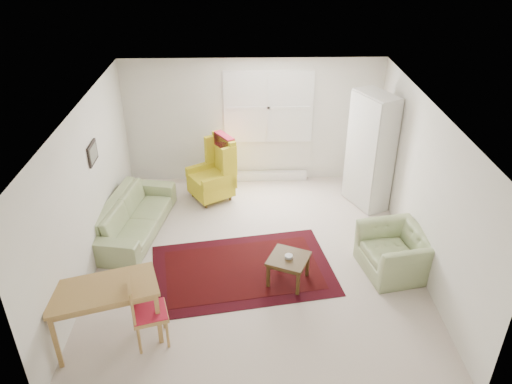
{
  "coord_description": "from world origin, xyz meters",
  "views": [
    {
      "loc": [
        -0.16,
        -6.43,
        4.86
      ],
      "look_at": [
        0.0,
        0.3,
        1.05
      ],
      "focal_mm": 35.0,
      "sensor_mm": 36.0,
      "label": 1
    }
  ],
  "objects_px": {
    "sofa": "(133,210)",
    "cabinet": "(371,151)",
    "stool": "(218,186)",
    "desk_chair": "(149,312)",
    "desk": "(107,314)",
    "coffee_table": "(288,269)",
    "wingback_chair": "(210,169)",
    "armchair": "(396,248)"
  },
  "relations": [
    {
      "from": "stool",
      "to": "desk_chair",
      "type": "bearing_deg",
      "value": -100.65
    },
    {
      "from": "cabinet",
      "to": "desk",
      "type": "bearing_deg",
      "value": -164.85
    },
    {
      "from": "sofa",
      "to": "cabinet",
      "type": "relative_size",
      "value": 1.0
    },
    {
      "from": "sofa",
      "to": "desk_chair",
      "type": "height_order",
      "value": "desk_chair"
    },
    {
      "from": "cabinet",
      "to": "desk_chair",
      "type": "height_order",
      "value": "cabinet"
    },
    {
      "from": "desk",
      "to": "desk_chair",
      "type": "height_order",
      "value": "desk_chair"
    },
    {
      "from": "coffee_table",
      "to": "desk",
      "type": "height_order",
      "value": "desk"
    },
    {
      "from": "stool",
      "to": "desk_chair",
      "type": "distance_m",
      "value": 3.77
    },
    {
      "from": "sofa",
      "to": "armchair",
      "type": "height_order",
      "value": "sofa"
    },
    {
      "from": "coffee_table",
      "to": "sofa",
      "type": "bearing_deg",
      "value": 151.04
    },
    {
      "from": "desk",
      "to": "desk_chair",
      "type": "distance_m",
      "value": 0.56
    },
    {
      "from": "armchair",
      "to": "wingback_chair",
      "type": "height_order",
      "value": "wingback_chair"
    },
    {
      "from": "cabinet",
      "to": "armchair",
      "type": "bearing_deg",
      "value": -114.6
    },
    {
      "from": "wingback_chair",
      "to": "coffee_table",
      "type": "relative_size",
      "value": 2.29
    },
    {
      "from": "sofa",
      "to": "wingback_chair",
      "type": "bearing_deg",
      "value": -38.33
    },
    {
      "from": "wingback_chair",
      "to": "stool",
      "type": "relative_size",
      "value": 2.73
    },
    {
      "from": "armchair",
      "to": "stool",
      "type": "xyz_separation_m",
      "value": [
        -2.79,
        2.33,
        -0.18
      ]
    },
    {
      "from": "sofa",
      "to": "coffee_table",
      "type": "xyz_separation_m",
      "value": [
        2.53,
        -1.4,
        -0.21
      ]
    },
    {
      "from": "sofa",
      "to": "armchair",
      "type": "bearing_deg",
      "value": -95.77
    },
    {
      "from": "coffee_table",
      "to": "armchair",
      "type": "bearing_deg",
      "value": 8.04
    },
    {
      "from": "cabinet",
      "to": "stool",
      "type": "bearing_deg",
      "value": 149.45
    },
    {
      "from": "coffee_table",
      "to": "cabinet",
      "type": "distance_m",
      "value": 2.93
    },
    {
      "from": "armchair",
      "to": "coffee_table",
      "type": "height_order",
      "value": "armchair"
    },
    {
      "from": "wingback_chair",
      "to": "desk_chair",
      "type": "xyz_separation_m",
      "value": [
        -0.56,
        -3.65,
        -0.13
      ]
    },
    {
      "from": "armchair",
      "to": "desk",
      "type": "xyz_separation_m",
      "value": [
        -4.04,
        -1.32,
        0.01
      ]
    },
    {
      "from": "desk",
      "to": "sofa",
      "type": "bearing_deg",
      "value": 93.14
    },
    {
      "from": "coffee_table",
      "to": "stool",
      "type": "height_order",
      "value": "stool"
    },
    {
      "from": "sofa",
      "to": "cabinet",
      "type": "height_order",
      "value": "cabinet"
    },
    {
      "from": "sofa",
      "to": "stool",
      "type": "height_order",
      "value": "sofa"
    },
    {
      "from": "coffee_table",
      "to": "wingback_chair",
      "type": "bearing_deg",
      "value": 116.89
    },
    {
      "from": "wingback_chair",
      "to": "coffee_table",
      "type": "bearing_deg",
      "value": -5.26
    },
    {
      "from": "sofa",
      "to": "armchair",
      "type": "relative_size",
      "value": 2.07
    },
    {
      "from": "armchair",
      "to": "desk",
      "type": "distance_m",
      "value": 4.25
    },
    {
      "from": "sofa",
      "to": "desk",
      "type": "distance_m",
      "value": 2.49
    },
    {
      "from": "wingback_chair",
      "to": "armchair",
      "type": "bearing_deg",
      "value": 19.79
    },
    {
      "from": "armchair",
      "to": "wingback_chair",
      "type": "bearing_deg",
      "value": -139.9
    },
    {
      "from": "cabinet",
      "to": "desk",
      "type": "height_order",
      "value": "cabinet"
    },
    {
      "from": "stool",
      "to": "desk",
      "type": "bearing_deg",
      "value": -108.92
    },
    {
      "from": "stool",
      "to": "desk_chair",
      "type": "xyz_separation_m",
      "value": [
        -0.7,
        -3.7,
        0.26
      ]
    },
    {
      "from": "sofa",
      "to": "wingback_chair",
      "type": "distance_m",
      "value": 1.69
    },
    {
      "from": "coffee_table",
      "to": "desk_chair",
      "type": "bearing_deg",
      "value": -148.33
    },
    {
      "from": "wingback_chair",
      "to": "sofa",
      "type": "bearing_deg",
      "value": -80.34
    }
  ]
}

